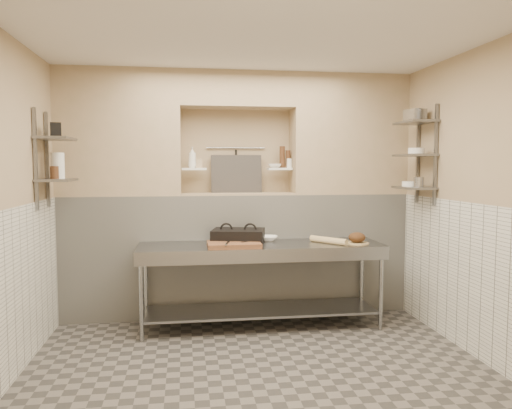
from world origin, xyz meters
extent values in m
cube|color=#5F5A54|center=(0.00, 0.00, -0.05)|extent=(4.00, 3.90, 0.10)
cube|color=silver|center=(0.00, 0.00, 2.85)|extent=(4.00, 3.90, 0.10)
cube|color=tan|center=(2.05, 0.00, 1.40)|extent=(0.10, 3.90, 2.80)
cube|color=tan|center=(0.00, 2.00, 1.40)|extent=(4.00, 0.10, 2.80)
cube|color=tan|center=(0.00, -2.00, 1.40)|extent=(4.00, 0.10, 2.80)
cube|color=silver|center=(0.00, 1.75, 0.70)|extent=(4.00, 0.40, 1.40)
cube|color=tan|center=(0.00, 1.75, 1.41)|extent=(1.30, 0.40, 0.02)
cube|color=tan|center=(-1.33, 1.75, 2.10)|extent=(1.35, 0.40, 1.40)
cube|color=tan|center=(1.33, 1.75, 2.10)|extent=(1.35, 0.40, 1.40)
cube|color=tan|center=(0.00, 1.75, 2.60)|extent=(1.30, 0.40, 0.40)
cube|color=silver|center=(-1.99, 0.00, 0.70)|extent=(0.02, 3.90, 1.40)
cube|color=silver|center=(1.99, 0.00, 0.70)|extent=(0.02, 3.90, 1.40)
cube|color=white|center=(-0.50, 1.75, 1.70)|extent=(0.28, 0.16, 0.02)
cube|color=white|center=(0.50, 1.75, 1.70)|extent=(0.28, 0.16, 0.02)
cylinder|color=gray|center=(0.00, 1.92, 1.95)|extent=(0.70, 0.02, 0.02)
cylinder|color=black|center=(0.00, 1.90, 1.78)|extent=(0.02, 0.02, 0.30)
cube|color=#383330|center=(0.00, 1.85, 1.64)|extent=(0.60, 0.08, 0.45)
cube|color=slate|center=(-1.98, 1.25, 1.80)|extent=(0.03, 0.03, 0.95)
cube|color=slate|center=(-1.98, 0.85, 1.80)|extent=(0.03, 0.03, 0.95)
cube|color=slate|center=(-1.84, 1.05, 1.60)|extent=(0.30, 0.50, 0.02)
cube|color=slate|center=(-1.84, 1.05, 2.00)|extent=(0.30, 0.50, 0.03)
cube|color=slate|center=(1.98, 1.25, 1.85)|extent=(0.03, 0.03, 1.05)
cube|color=slate|center=(1.98, 0.85, 1.85)|extent=(0.03, 0.03, 1.05)
cube|color=slate|center=(1.84, 1.05, 1.50)|extent=(0.30, 0.50, 0.02)
cube|color=slate|center=(1.84, 1.05, 1.85)|extent=(0.30, 0.50, 0.02)
cube|color=slate|center=(1.84, 1.05, 2.20)|extent=(0.30, 0.50, 0.03)
cube|color=gray|center=(0.19, 1.20, 0.88)|extent=(2.60, 0.70, 0.04)
cube|color=gray|center=(0.19, 1.20, 0.18)|extent=(2.45, 0.60, 0.03)
cube|color=gray|center=(0.19, 0.87, 0.82)|extent=(2.60, 0.02, 0.12)
cylinder|color=gray|center=(-1.05, 0.91, 0.43)|extent=(0.04, 0.04, 0.86)
cylinder|color=gray|center=(-1.05, 1.49, 0.43)|extent=(0.04, 0.04, 0.86)
cylinder|color=gray|center=(1.43, 0.91, 0.43)|extent=(0.04, 0.04, 0.86)
cylinder|color=gray|center=(1.43, 1.49, 0.43)|extent=(0.04, 0.04, 0.86)
cube|color=black|center=(-0.04, 1.30, 0.95)|extent=(0.63, 0.51, 0.10)
cube|color=black|center=(-0.04, 1.30, 1.03)|extent=(0.63, 0.51, 0.05)
cube|color=brown|center=(-0.11, 1.06, 0.92)|extent=(0.54, 0.38, 0.05)
cube|color=gray|center=(0.06, 1.10, 0.95)|extent=(0.22, 0.17, 0.01)
cylinder|color=gray|center=(-0.19, 0.97, 0.96)|extent=(0.07, 0.23, 0.02)
imported|color=white|center=(0.30, 1.41, 0.93)|extent=(0.27, 0.27, 0.06)
cylinder|color=#D5B783|center=(0.92, 1.13, 0.93)|extent=(0.34, 0.40, 0.07)
cylinder|color=#D5B783|center=(1.22, 1.07, 0.91)|extent=(0.26, 0.26, 0.01)
ellipsoid|color=#4C2D19|center=(1.22, 1.07, 0.97)|extent=(0.18, 0.18, 0.11)
imported|color=white|center=(-0.52, 1.75, 1.83)|extent=(0.12, 0.12, 0.24)
cube|color=tan|center=(-0.44, 1.76, 1.77)|extent=(0.07, 0.07, 0.11)
imported|color=white|center=(0.44, 1.74, 1.74)|extent=(0.19, 0.19, 0.05)
cylinder|color=#462918|center=(0.60, 1.78, 1.82)|extent=(0.06, 0.06, 0.21)
cylinder|color=#462918|center=(0.54, 1.78, 1.84)|extent=(0.06, 0.06, 0.25)
cylinder|color=white|center=(0.62, 1.75, 1.77)|extent=(0.06, 0.06, 0.11)
cylinder|color=white|center=(-1.84, 1.10, 1.74)|extent=(0.13, 0.13, 0.25)
cylinder|color=#462918|center=(-1.84, 0.96, 1.67)|extent=(0.08, 0.08, 0.12)
cube|color=black|center=(-1.84, 1.06, 2.08)|extent=(0.12, 0.12, 0.14)
cylinder|color=white|center=(1.84, 1.13, 1.54)|extent=(0.18, 0.18, 0.05)
cylinder|color=gray|center=(1.84, 0.94, 1.57)|extent=(0.11, 0.11, 0.11)
cylinder|color=white|center=(1.84, 1.01, 1.89)|extent=(0.17, 0.17, 0.06)
cube|color=gray|center=(1.84, 1.07, 2.28)|extent=(0.20, 0.23, 0.13)
camera|label=1|loc=(-0.61, -4.03, 1.74)|focal=35.00mm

